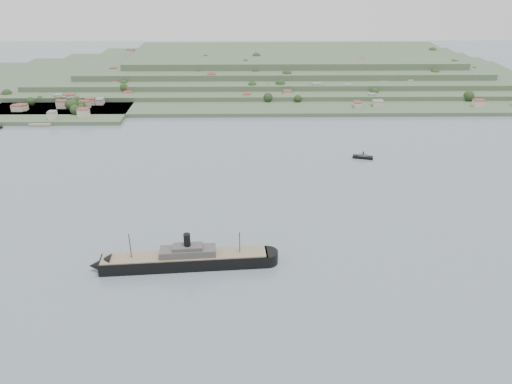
{
  "coord_description": "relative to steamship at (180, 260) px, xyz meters",
  "views": [
    {
      "loc": [
        6.62,
        -279.19,
        164.49
      ],
      "look_at": [
        10.53,
        30.0,
        10.77
      ],
      "focal_mm": 35.0,
      "sensor_mm": 36.0,
      "label": 1
    }
  ],
  "objects": [
    {
      "name": "ground",
      "position": [
        33.27,
        43.4,
        -4.72
      ],
      "size": [
        1400.0,
        1400.0,
        0.0
      ],
      "primitive_type": "plane",
      "color": "slate",
      "rests_on": "ground"
    },
    {
      "name": "far_peninsula",
      "position": [
        61.17,
        436.5,
        7.16
      ],
      "size": [
        760.0,
        309.0,
        30.0
      ],
      "color": "#3A5337",
      "rests_on": "ground"
    },
    {
      "name": "steamship",
      "position": [
        0.0,
        0.0,
        0.0
      ],
      "size": [
        106.67,
        20.21,
        25.58
      ],
      "color": "black",
      "rests_on": "ground"
    },
    {
      "name": "ferry_east",
      "position": [
        136.54,
        158.77,
        -3.18
      ],
      "size": [
        17.71,
        9.1,
        6.4
      ],
      "color": "black",
      "rests_on": "ground"
    }
  ]
}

